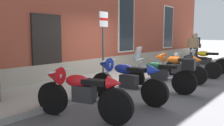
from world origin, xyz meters
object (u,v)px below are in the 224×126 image
(motorcycle_red_sport, at_px, (79,91))
(motorcycle_blue_sport, at_px, (124,78))
(motorcycle_black_naked, at_px, (192,65))
(pedestrian_tan_coat, at_px, (193,46))
(motorcycle_green_touring, at_px, (162,74))
(motorcycle_orange_sport, at_px, (175,66))
(pedestrian_dark_jacket, at_px, (196,45))
(parking_sign, at_px, (103,37))
(motorcycle_yellow_naked, at_px, (205,61))

(motorcycle_red_sport, bearing_deg, motorcycle_blue_sport, 1.32)
(motorcycle_black_naked, bearing_deg, pedestrian_tan_coat, 19.91)
(motorcycle_green_touring, height_order, motorcycle_orange_sport, motorcycle_green_touring)
(motorcycle_red_sport, bearing_deg, pedestrian_tan_coat, 8.14)
(motorcycle_red_sport, distance_m, pedestrian_dark_jacket, 10.95)
(pedestrian_tan_coat, bearing_deg, parking_sign, -178.96)
(motorcycle_blue_sport, distance_m, motorcycle_yellow_naked, 5.86)
(motorcycle_blue_sport, relative_size, motorcycle_orange_sport, 1.07)
(pedestrian_dark_jacket, bearing_deg, pedestrian_tan_coat, -172.33)
(motorcycle_green_touring, height_order, pedestrian_tan_coat, pedestrian_tan_coat)
(pedestrian_dark_jacket, bearing_deg, motorcycle_red_sport, -171.89)
(motorcycle_green_touring, relative_size, parking_sign, 0.98)
(pedestrian_tan_coat, relative_size, pedestrian_dark_jacket, 0.99)
(motorcycle_red_sport, relative_size, motorcycle_yellow_naked, 1.02)
(motorcycle_green_touring, relative_size, motorcycle_orange_sport, 1.09)
(motorcycle_orange_sport, xyz_separation_m, motorcycle_yellow_naked, (2.94, -0.08, -0.08))
(motorcycle_red_sport, height_order, motorcycle_yellow_naked, motorcycle_yellow_naked)
(motorcycle_blue_sport, bearing_deg, motorcycle_red_sport, -178.68)
(parking_sign, bearing_deg, motorcycle_green_touring, -63.45)
(motorcycle_blue_sport, height_order, motorcycle_orange_sport, motorcycle_blue_sport)
(motorcycle_red_sport, xyz_separation_m, motorcycle_black_naked, (5.91, -0.05, -0.08))
(motorcycle_red_sport, bearing_deg, pedestrian_dark_jacket, 8.11)
(motorcycle_red_sport, xyz_separation_m, motorcycle_green_touring, (2.97, -0.25, -0.01))
(pedestrian_tan_coat, height_order, parking_sign, parking_sign)
(pedestrian_tan_coat, relative_size, parking_sign, 0.71)
(motorcycle_blue_sport, height_order, motorcycle_yellow_naked, motorcycle_blue_sport)
(motorcycle_green_touring, xyz_separation_m, pedestrian_dark_jacket, (7.86, 1.80, 0.49))
(motorcycle_yellow_naked, height_order, pedestrian_dark_jacket, pedestrian_dark_jacket)
(parking_sign, bearing_deg, pedestrian_tan_coat, 1.04)
(motorcycle_red_sport, distance_m, motorcycle_blue_sport, 1.55)
(motorcycle_orange_sport, xyz_separation_m, motorcycle_black_naked, (1.44, -0.06, -0.10))
(motorcycle_yellow_naked, bearing_deg, motorcycle_blue_sport, 179.00)
(motorcycle_red_sport, xyz_separation_m, pedestrian_dark_jacket, (10.83, 1.54, 0.48))
(motorcycle_yellow_naked, distance_m, pedestrian_tan_coat, 3.05)
(motorcycle_black_naked, distance_m, motorcycle_yellow_naked, 1.50)
(motorcycle_yellow_naked, bearing_deg, motorcycle_black_naked, 179.46)
(pedestrian_dark_jacket, bearing_deg, motorcycle_blue_sport, -170.77)
(motorcycle_red_sport, height_order, parking_sign, parking_sign)
(motorcycle_yellow_naked, xyz_separation_m, pedestrian_tan_coat, (2.60, 1.50, 0.52))
(motorcycle_green_touring, bearing_deg, motorcycle_yellow_naked, 2.41)
(parking_sign, bearing_deg, motorcycle_orange_sport, -29.45)
(motorcycle_red_sport, distance_m, motorcycle_yellow_naked, 7.41)
(motorcycle_black_naked, bearing_deg, pedestrian_dark_jacket, 17.95)
(motorcycle_red_sport, height_order, motorcycle_black_naked, motorcycle_red_sport)
(motorcycle_blue_sport, xyz_separation_m, motorcycle_yellow_naked, (5.86, -0.10, -0.08))
(motorcycle_green_touring, height_order, parking_sign, parking_sign)
(motorcycle_green_touring, height_order, motorcycle_black_naked, motorcycle_green_touring)
(motorcycle_blue_sport, relative_size, parking_sign, 0.96)
(motorcycle_red_sport, distance_m, motorcycle_black_naked, 5.91)
(motorcycle_red_sport, height_order, pedestrian_tan_coat, pedestrian_tan_coat)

